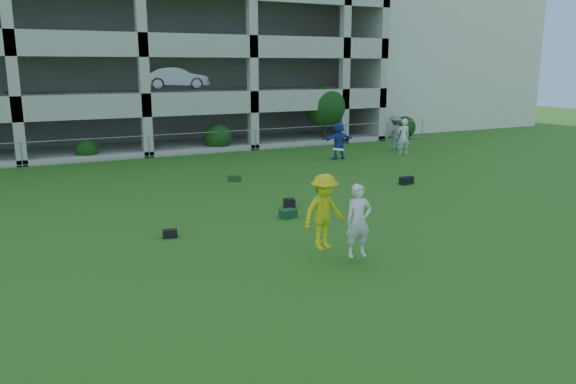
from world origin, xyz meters
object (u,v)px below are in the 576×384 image
bystander_e (403,137)px  frisbee_contest (333,214)px  crate_d (289,203)px  parking_garage (112,44)px  stucco_building (401,61)px  bystander_f (395,133)px  bystander_d (339,141)px

bystander_e → frisbee_contest: bearing=56.8°
bystander_e → crate_d: size_ratio=5.50×
bystander_e → parking_garage: bearing=-37.6°
bystander_e → crate_d: 13.06m
stucco_building → crate_d: bearing=-134.5°
bystander_e → crate_d: (-10.65, -7.52, -0.81)m
bystander_e → parking_garage: (-12.43, 13.79, 5.05)m
bystander_f → parking_garage: parking_garage is taller
bystander_d → bystander_e: bearing=177.0°
crate_d → parking_garage: size_ratio=0.01×
stucco_building → bystander_d: 20.38m
frisbee_contest → parking_garage: 27.02m
bystander_f → crate_d: bystander_f is taller
bystander_f → crate_d: bearing=39.1°
bystander_d → bystander_e: size_ratio=0.99×
bystander_f → frisbee_contest: 19.15m
bystander_d → bystander_f: bearing=-163.7°
bystander_e → parking_garage: size_ratio=0.06×
bystander_d → frisbee_contest: bearing=59.2°
bystander_e → crate_d: bystander_e is taller
stucco_building → parking_garage: parking_garage is taller
bystander_d → crate_d: bearing=50.6°
bystander_d → crate_d: (-6.77, -7.82, -0.81)m
frisbee_contest → parking_garage: (-0.27, 26.59, 4.79)m
bystander_d → crate_d: bystander_d is taller
stucco_building → frisbee_contest: bearing=-130.2°
stucco_building → crate_d: size_ratio=45.71×
frisbee_contest → parking_garage: size_ratio=0.09×
stucco_building → bystander_f: bearing=-128.4°
bystander_e → parking_garage: 19.24m
stucco_building → crate_d: (-21.23, -21.61, -4.85)m
bystander_f → frisbee_contest: bearing=48.7°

